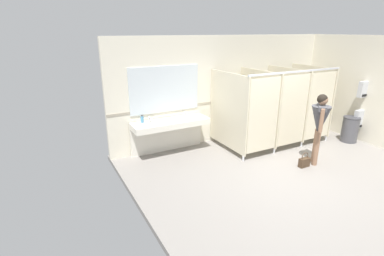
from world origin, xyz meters
The scene contains 12 objects.
ground_plane centered at (0.00, 0.00, -0.05)m, with size 6.55×5.44×0.10m, color gray.
wall_back centered at (0.00, 2.48, 1.36)m, with size 6.55×0.12×2.72m, color beige.
wall_back_tile_band centered at (0.00, 2.42, 1.05)m, with size 6.55×0.01×0.06m, color #9E937F.
vanity_counter centered at (-1.88, 2.20, 0.61)m, with size 1.83×0.57×0.94m.
mirror_panel centered at (-1.88, 2.41, 1.52)m, with size 1.73×0.02×1.07m, color silver.
bathroom_stalls centered at (0.79, 1.44, 1.02)m, with size 2.83×1.50×1.96m.
paper_towel_dispenser_upper centered at (2.90, 0.63, 1.38)m, with size 0.31×0.13×0.41m.
paper_towel_dispenser_lower centered at (2.90, 0.60, 0.59)m, with size 0.32×0.13×0.49m.
trash_bin centered at (2.65, 0.63, 0.34)m, with size 0.42×0.42×0.67m.
person_standing centered at (0.73, 0.13, 0.98)m, with size 0.57×0.57×1.57m.
handbag centered at (0.38, 0.09, 0.11)m, with size 0.25×0.11×0.34m.
soap_dispenser centered at (-2.51, 2.29, 0.90)m, with size 0.07×0.07×0.18m.
Camera 1 is at (-4.46, -3.83, 2.83)m, focal length 27.17 mm.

